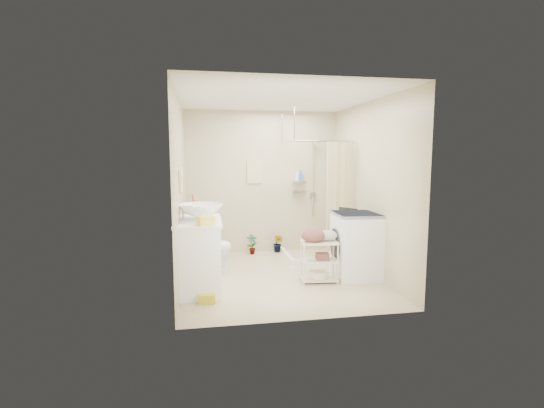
% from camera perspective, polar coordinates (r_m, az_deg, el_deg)
% --- Properties ---
extents(floor, '(3.20, 3.20, 0.00)m').
position_cam_1_polar(floor, '(5.97, 1.00, -10.43)').
color(floor, beige).
rests_on(floor, ground).
extents(ceiling, '(2.80, 3.20, 0.04)m').
position_cam_1_polar(ceiling, '(5.75, 1.06, 15.12)').
color(ceiling, silver).
rests_on(ceiling, ground).
extents(wall_back, '(2.80, 0.04, 2.60)m').
position_cam_1_polar(wall_back, '(7.29, -1.37, 3.16)').
color(wall_back, '#BFB594').
rests_on(wall_back, ground).
extents(wall_front, '(2.80, 0.04, 2.60)m').
position_cam_1_polar(wall_front, '(4.16, 5.23, 0.27)').
color(wall_front, '#BFB594').
rests_on(wall_front, ground).
extents(wall_left, '(0.04, 3.20, 2.60)m').
position_cam_1_polar(wall_left, '(5.62, -13.14, 1.85)').
color(wall_left, '#BFB594').
rests_on(wall_left, ground).
extents(wall_right, '(0.04, 3.20, 2.60)m').
position_cam_1_polar(wall_right, '(6.14, 13.98, 2.24)').
color(wall_right, '#BFB594').
rests_on(wall_right, ground).
extents(vanity, '(0.61, 1.08, 0.94)m').
position_cam_1_polar(vanity, '(5.40, -10.53, -7.22)').
color(vanity, white).
rests_on(vanity, ground).
extents(sink, '(0.61, 0.61, 0.21)m').
position_cam_1_polar(sink, '(5.33, -10.32, -1.09)').
color(sink, white).
rests_on(sink, vanity).
extents(counter_basket, '(0.24, 0.22, 0.11)m').
position_cam_1_polar(counter_basket, '(4.89, -9.60, -2.37)').
color(counter_basket, yellow).
rests_on(counter_basket, vanity).
extents(floor_basket, '(0.30, 0.24, 0.16)m').
position_cam_1_polar(floor_basket, '(5.00, -9.37, -13.05)').
color(floor_basket, yellow).
rests_on(floor_basket, ground).
extents(toilet, '(0.76, 0.45, 0.76)m').
position_cam_1_polar(toilet, '(6.23, -9.34, -6.17)').
color(toilet, white).
rests_on(toilet, ground).
extents(mop, '(0.11, 0.11, 1.11)m').
position_cam_1_polar(mop, '(7.18, -11.07, -3.04)').
color(mop, red).
rests_on(mop, ground).
extents(potted_plant_a, '(0.22, 0.17, 0.37)m').
position_cam_1_polar(potted_plant_a, '(7.22, -2.93, -5.85)').
color(potted_plant_a, brown).
rests_on(potted_plant_a, ground).
extents(potted_plant_b, '(0.24, 0.24, 0.34)m').
position_cam_1_polar(potted_plant_b, '(7.36, 0.88, -5.73)').
color(potted_plant_b, '#9C5932').
rests_on(potted_plant_b, ground).
extents(hanging_towel, '(0.28, 0.03, 0.42)m').
position_cam_1_polar(hanging_towel, '(7.24, -2.53, 4.71)').
color(hanging_towel, beige).
rests_on(hanging_towel, wall_back).
extents(towel_ring, '(0.04, 0.22, 0.34)m').
position_cam_1_polar(towel_ring, '(5.41, -13.09, 3.46)').
color(towel_ring, '#E1CA83').
rests_on(towel_ring, wall_left).
extents(tp_holder, '(0.08, 0.12, 0.14)m').
position_cam_1_polar(tp_holder, '(5.74, -12.55, -3.87)').
color(tp_holder, white).
rests_on(tp_holder, wall_left).
extents(shower, '(1.10, 1.10, 2.10)m').
position_cam_1_polar(shower, '(6.95, 6.26, 0.87)').
color(shower, white).
rests_on(shower, ground).
extents(shampoo_bottle_a, '(0.09, 0.09, 0.22)m').
position_cam_1_polar(shampoo_bottle_a, '(7.33, 3.66, 4.18)').
color(shampoo_bottle_a, silver).
rests_on(shampoo_bottle_a, shower).
extents(shampoo_bottle_b, '(0.09, 0.09, 0.19)m').
position_cam_1_polar(shampoo_bottle_b, '(7.34, 4.17, 4.07)').
color(shampoo_bottle_b, '#3853A5').
rests_on(shampoo_bottle_b, shower).
extents(washing_machine, '(0.69, 0.71, 0.96)m').
position_cam_1_polar(washing_machine, '(5.97, 12.25, -5.82)').
color(washing_machine, white).
rests_on(washing_machine, ground).
extents(laundry_rack, '(0.54, 0.35, 0.70)m').
position_cam_1_polar(laundry_rack, '(5.68, 6.85, -7.71)').
color(laundry_rack, beige).
rests_on(laundry_rack, ground).
extents(ironing_board, '(0.30, 0.10, 1.05)m').
position_cam_1_polar(ironing_board, '(6.03, 10.86, -5.23)').
color(ironing_board, black).
rests_on(ironing_board, ground).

